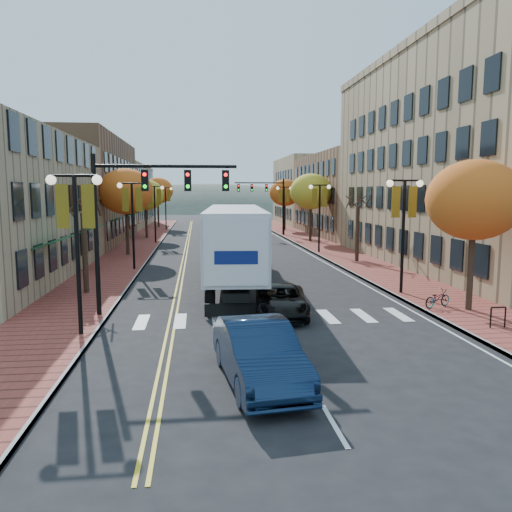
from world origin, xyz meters
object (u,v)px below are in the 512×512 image
object	(u,v)px
navy_sedan	(259,353)
black_suv	(281,301)
semi_truck	(235,239)
bicycle	(437,298)

from	to	relation	value
navy_sedan	black_suv	world-z (taller)	navy_sedan
semi_truck	bicycle	bearing A→B (deg)	-38.39
semi_truck	navy_sedan	world-z (taller)	semi_truck
semi_truck	black_suv	world-z (taller)	semi_truck
semi_truck	navy_sedan	xyz separation A→B (m)	(-0.49, -15.70, -1.77)
navy_sedan	bicycle	distance (m)	12.06
bicycle	black_suv	bearing A→B (deg)	66.93
navy_sedan	bicycle	bearing A→B (deg)	33.17
semi_truck	bicycle	xyz separation A→B (m)	(8.74, -7.94, -2.08)
semi_truck	bicycle	distance (m)	11.99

